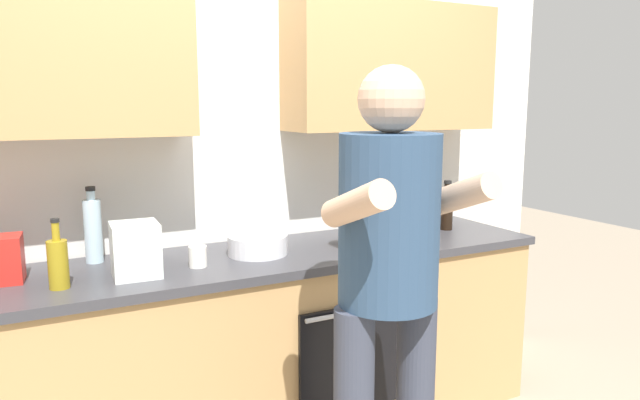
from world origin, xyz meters
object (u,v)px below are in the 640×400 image
cup_ceramic (391,225)px  bottle_soy (447,209)px  bottle_water (93,229)px  grocery_bag_produce (135,250)px  person_standing (389,274)px  mixing_bowl (257,245)px  bottle_syrup (425,222)px  cup_coffee (198,256)px  cup_stoneware (422,234)px  bottle_oil (58,262)px  potted_herb (352,221)px

cup_ceramic → bottle_soy: bearing=-12.5°
bottle_water → grocery_bag_produce: bearing=-66.6°
person_standing → mixing_bowl: (-0.15, 0.86, -0.07)m
bottle_syrup → bottle_soy: (0.24, 0.12, 0.03)m
cup_ceramic → mixing_bowl: mixing_bowl is taller
cup_ceramic → cup_coffee: 1.12m
cup_coffee → cup_stoneware: 1.11m
cup_coffee → bottle_oil: bearing=-174.7°
grocery_bag_produce → potted_herb: bearing=-2.0°
bottle_oil → cup_ceramic: (1.65, 0.22, -0.06)m
cup_ceramic → mixing_bowl: 0.81m
person_standing → bottle_syrup: 1.05m
person_standing → cup_ceramic: person_standing is taller
cup_coffee → potted_herb: potted_herb is taller
bottle_soy → cup_coffee: bearing=-175.9°
person_standing → bottle_soy: bearing=42.0°
potted_herb → bottle_soy: bearing=12.4°
bottle_syrup → grocery_bag_produce: (-1.44, 0.00, 0.02)m
bottle_syrup → cup_stoneware: 0.12m
cup_stoneware → grocery_bag_produce: grocery_bag_produce is taller
cup_stoneware → potted_herb: 0.39m
bottle_soy → mixing_bowl: size_ratio=0.99×
bottle_oil → grocery_bag_produce: size_ratio=1.23×
bottle_water → grocery_bag_produce: bottle_water is taller
bottle_water → mixing_bowl: bearing=-16.0°
bottle_syrup → grocery_bag_produce: 1.44m
bottle_oil → potted_herb: bottle_oil is taller
bottle_syrup → cup_stoneware: (-0.08, -0.08, -0.03)m
bottle_oil → bottle_soy: bearing=4.4°
person_standing → grocery_bag_produce: (-0.70, 0.76, -0.01)m
bottle_oil → bottle_syrup: bearing=0.9°
bottle_oil → cup_coffee: (0.54, 0.05, -0.06)m
person_standing → bottle_oil: 1.23m
bottle_syrup → mixing_bowl: size_ratio=0.78×
grocery_bag_produce → bottle_syrup: bearing=-0.2°
bottle_soy → cup_stoneware: size_ratio=2.64×
person_standing → potted_herb: (0.28, 0.73, 0.03)m
mixing_bowl → cup_coffee: bearing=-165.0°
cup_ceramic → grocery_bag_produce: 1.37m
bottle_water → cup_ceramic: (1.49, -0.10, -0.10)m
cup_stoneware → potted_herb: size_ratio=0.40×
person_standing → bottle_soy: (0.98, 0.88, 0.00)m
cup_ceramic → mixing_bowl: bearing=-173.5°
cup_ceramic → potted_herb: 0.45m
person_standing → bottle_oil: bearing=143.6°
cup_ceramic → potted_herb: bearing=-149.2°
bottle_soy → cup_coffee: size_ratio=3.08×
person_standing → mixing_bowl: size_ratio=6.19×
bottle_water → potted_herb: bearing=-16.4°
cup_coffee → mixing_bowl: 0.31m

